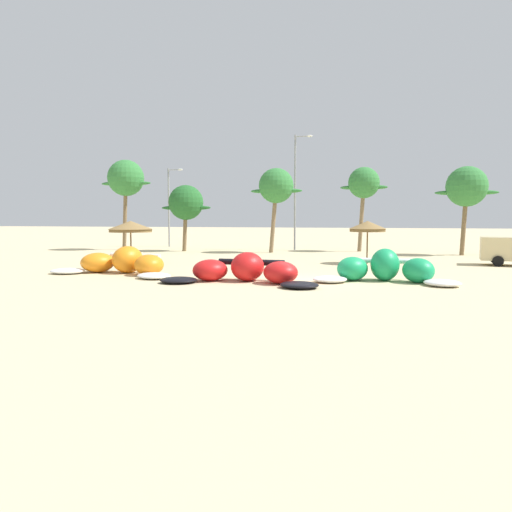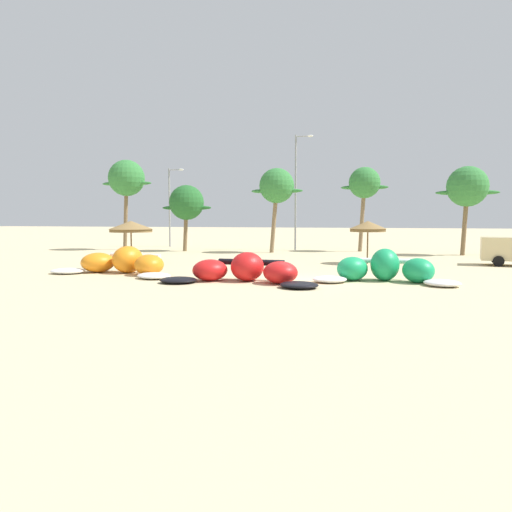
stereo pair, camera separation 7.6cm
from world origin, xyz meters
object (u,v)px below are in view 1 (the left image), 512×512
beach_umbrella_near_van (131,226)px  lamppost_west (170,203)px  kite_left (245,271)px  palm_left_of_gap (276,187)px  kite_far_left (123,263)px  palm_left (186,203)px  beach_umbrella_middle (368,226)px  palm_leftmost (126,179)px  palm_center_left (364,184)px  lamppost_west_center (296,187)px  kite_left_of_center (385,269)px  palm_center_right (467,187)px

beach_umbrella_near_van → lamppost_west: lamppost_west is taller
kite_left → palm_left_of_gap: (-2.55, 20.06, 5.29)m
kite_far_left → beach_umbrella_near_van: beach_umbrella_near_van is taller
beach_umbrella_near_van → palm_left: 12.46m
kite_far_left → beach_umbrella_near_van: (-2.63, 5.86, 1.92)m
beach_umbrella_middle → palm_leftmost: 25.09m
beach_umbrella_near_van → palm_left: palm_left is taller
palm_left_of_gap → palm_center_left: 8.24m
kite_far_left → palm_left_of_gap: size_ratio=1.06×
lamppost_west_center → kite_left: bearing=-86.7°
kite_left_of_center → palm_center_left: bearing=94.3°
palm_center_left → palm_center_right: (8.31, -2.81, -0.59)m
palm_center_right → lamppost_west: 29.08m
lamppost_west_center → kite_far_left: bearing=-105.6°
kite_left → lamppost_west: bearing=120.4°
kite_left → palm_center_left: (4.92, 23.53, 5.63)m
kite_far_left → palm_center_left: size_ratio=1.03×
kite_left → palm_leftmost: size_ratio=0.93×
palm_center_left → palm_center_right: palm_center_left is taller
kite_left → lamppost_west_center: lamppost_west_center is taller
kite_left_of_center → palm_leftmost: size_ratio=0.82×
kite_far_left → palm_left: 18.88m
palm_left → beach_umbrella_middle: bearing=-28.1°
kite_left_of_center → beach_umbrella_middle: (-1.01, 9.30, 1.91)m
palm_center_left → beach_umbrella_near_van: bearing=-133.5°
kite_left → palm_leftmost: palm_leftmost is taller
palm_leftmost → lamppost_west_center: size_ratio=0.79×
palm_leftmost → palm_center_right: palm_leftmost is taller
kite_left_of_center → beach_umbrella_near_van: bearing=160.5°
kite_left → lamppost_west: 30.58m
kite_left_of_center → palm_center_right: palm_center_right is taller
kite_left_of_center → beach_umbrella_near_van: beach_umbrella_near_van is taller
kite_far_left → kite_left: kite_far_left is taller
beach_umbrella_near_van → palm_left: (-0.91, 12.28, 1.95)m
palm_center_right → palm_center_left: bearing=161.3°
beach_umbrella_middle → lamppost_west: bearing=144.2°
palm_left_of_gap → lamppost_west_center: size_ratio=0.69×
palm_leftmost → lamppost_west: 6.42m
palm_left_of_gap → palm_center_right: (15.78, 0.65, -0.25)m
kite_left_of_center → lamppost_west: (-21.87, 24.34, 4.08)m
palm_center_right → beach_umbrella_middle: bearing=-128.7°
beach_umbrella_near_van → palm_center_right: (23.35, 13.03, 3.08)m
lamppost_west → kite_left: bearing=-59.6°
palm_leftmost → lamppost_west_center: lamppost_west_center is taller
palm_center_left → lamppost_west: (-20.24, 2.61, -1.49)m
kite_left_of_center → kite_far_left: bearing=179.9°
palm_left → lamppost_west_center: (9.68, 3.79, 1.53)m
kite_far_left → palm_center_right: size_ratio=1.08×
kite_far_left → beach_umbrella_middle: size_ratio=2.75×
lamppost_west → palm_leftmost: bearing=-109.7°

